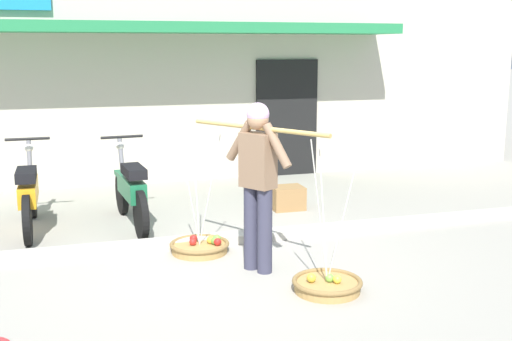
# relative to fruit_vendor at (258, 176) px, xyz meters

# --- Properties ---
(ground_plane) EXTENTS (90.00, 90.00, 0.00)m
(ground_plane) POSITION_rel_fruit_vendor_xyz_m (-0.31, 0.27, -0.98)
(ground_plane) COLOR #9E998C
(sidewalk_curb) EXTENTS (20.00, 0.24, 0.10)m
(sidewalk_curb) POSITION_rel_fruit_vendor_xyz_m (-0.31, 0.97, -0.93)
(sidewalk_curb) COLOR #BAB4A5
(sidewalk_curb) RESTS_ON ground
(fruit_vendor) EXTENTS (0.94, 1.46, 1.70)m
(fruit_vendor) POSITION_rel_fruit_vendor_xyz_m (0.00, 0.00, 0.00)
(fruit_vendor) COLOR #38384C
(fruit_vendor) RESTS_ON ground
(fruit_basket_left_side) EXTENTS (0.65, 0.65, 1.45)m
(fruit_basket_left_side) POSITION_rel_fruit_vendor_xyz_m (-0.44, 0.72, -0.90)
(fruit_basket_left_side) COLOR #B2894C
(fruit_basket_left_side) RESTS_ON ground
(fruit_basket_right_side) EXTENTS (0.65, 0.65, 1.45)m
(fruit_basket_right_side) POSITION_rel_fruit_vendor_xyz_m (0.45, -0.72, -0.90)
(fruit_basket_right_side) COLOR #B2894C
(fruit_basket_right_side) RESTS_ON ground
(motorcycle_nearest_shop) EXTENTS (0.54, 1.82, 1.09)m
(motorcycle_nearest_shop) POSITION_rel_fruit_vendor_xyz_m (-2.26, 2.14, -0.52)
(motorcycle_nearest_shop) COLOR black
(motorcycle_nearest_shop) RESTS_ON ground
(motorcycle_second_in_row) EXTENTS (0.54, 1.82, 1.09)m
(motorcycle_second_in_row) POSITION_rel_fruit_vendor_xyz_m (-1.05, 1.98, -0.52)
(motorcycle_second_in_row) COLOR black
(motorcycle_second_in_row) RESTS_ON ground
(storefront_building) EXTENTS (13.00, 6.00, 4.20)m
(storefront_building) POSITION_rel_fruit_vendor_xyz_m (-0.07, 6.95, 1.12)
(storefront_building) COLOR beige
(storefront_building) RESTS_ON ground
(wooden_crate) EXTENTS (0.44, 0.36, 0.32)m
(wooden_crate) POSITION_rel_fruit_vendor_xyz_m (1.10, 2.20, -0.82)
(wooden_crate) COLOR olive
(wooden_crate) RESTS_ON ground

